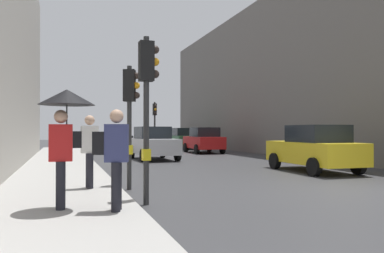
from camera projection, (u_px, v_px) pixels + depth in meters
name	position (u px, v px, depth m)	size (l,w,h in m)	color
ground_plane	(345.00, 191.00, 9.96)	(120.00, 120.00, 0.00)	#38383A
sidewalk_kerb	(60.00, 173.00, 13.47)	(2.88, 40.00, 0.16)	#A8A5A0
building_facade_right	(324.00, 82.00, 28.81)	(12.00, 34.13, 10.29)	slate
traffic_light_near_left	(147.00, 89.00, 8.20)	(0.43, 0.25, 3.54)	#2D2D2D
traffic_light_near_right	(130.00, 104.00, 10.27)	(0.45, 0.33, 3.26)	#2D2D2D
traffic_light_far_median	(155.00, 118.00, 27.79)	(0.25, 0.43, 3.58)	#2D2D2D
car_yellow_taxi	(314.00, 148.00, 14.71)	(2.11, 4.25, 1.76)	yellow
car_red_sedan	(204.00, 140.00, 27.04)	(2.13, 4.26, 1.76)	red
car_silver_hatchback	(153.00, 143.00, 20.87)	(2.16, 4.27, 1.76)	#BCBCC1
car_green_estate	(183.00, 139.00, 32.40)	(2.15, 4.27, 1.76)	#2D6038
car_dark_suv	(120.00, 138.00, 33.71)	(2.17, 4.28, 1.76)	black
car_white_compact	(165.00, 137.00, 38.62)	(2.17, 4.28, 1.76)	silver
pedestrian_with_umbrella	(65.00, 115.00, 6.99)	(1.00, 1.00, 2.14)	black
pedestrian_with_black_backpack	(88.00, 147.00, 9.47)	(0.61, 0.36, 1.77)	black
pedestrian_with_grey_backpack	(114.00, 153.00, 6.81)	(0.65, 0.41, 1.77)	black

